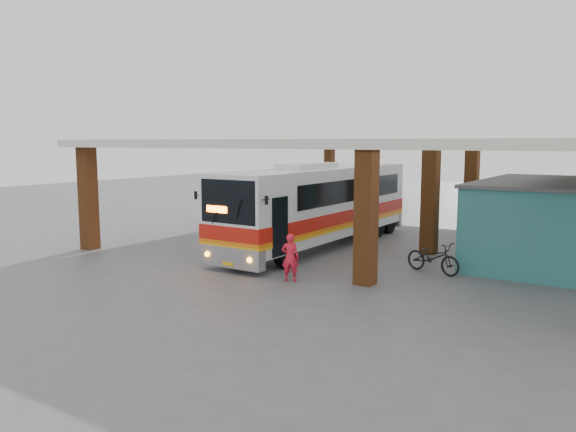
# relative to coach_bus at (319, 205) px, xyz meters

# --- Properties ---
(ground) EXTENTS (90.00, 90.00, 0.00)m
(ground) POSITION_rel_coach_bus_xyz_m (1.58, -1.89, -1.83)
(ground) COLOR #515154
(ground) RESTS_ON ground
(brick_columns) EXTENTS (20.10, 21.60, 4.35)m
(brick_columns) POSITION_rel_coach_bus_xyz_m (3.01, 3.11, 0.35)
(brick_columns) COLOR brown
(brick_columns) RESTS_ON ground
(canopy_roof) EXTENTS (21.00, 23.00, 0.30)m
(canopy_roof) POSITION_rel_coach_bus_xyz_m (2.08, 4.61, 2.67)
(canopy_roof) COLOR silver
(canopy_roof) RESTS_ON brick_columns
(shop_building) EXTENTS (5.20, 8.20, 3.11)m
(shop_building) POSITION_rel_coach_bus_xyz_m (9.07, 2.11, -0.27)
(shop_building) COLOR #307978
(shop_building) RESTS_ON ground
(coach_bus) EXTENTS (2.69, 12.66, 3.68)m
(coach_bus) POSITION_rel_coach_bus_xyz_m (0.00, 0.00, 0.00)
(coach_bus) COLOR silver
(coach_bus) RESTS_ON ground
(motorcycle) EXTENTS (2.25, 1.29, 1.12)m
(motorcycle) POSITION_rel_coach_bus_xyz_m (5.89, -2.17, -1.27)
(motorcycle) COLOR black
(motorcycle) RESTS_ON ground
(pedestrian) EXTENTS (0.68, 0.57, 1.59)m
(pedestrian) POSITION_rel_coach_bus_xyz_m (2.35, -5.90, -1.03)
(pedestrian) COLOR red
(pedestrian) RESTS_ON ground
(red_chair) EXTENTS (0.45, 0.45, 0.74)m
(red_chair) POSITION_rel_coach_bus_xyz_m (6.67, 3.19, -1.49)
(red_chair) COLOR #AC1D12
(red_chair) RESTS_ON ground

